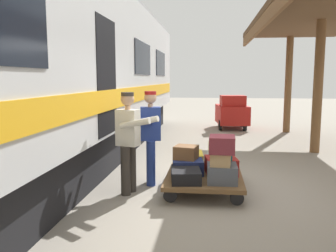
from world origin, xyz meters
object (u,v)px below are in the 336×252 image
at_px(suitcase_brown_leather, 186,152).
at_px(suitcase_red_plastic, 221,166).
at_px(suitcase_teal_softside, 221,150).
at_px(suitcase_burgundy_valise, 222,144).
at_px(suitcase_tan_vintage, 221,159).
at_px(porter_in_overalls, 150,134).
at_px(suitcase_yellow_case, 189,159).
at_px(suitcase_slate_roller, 222,173).
at_px(porter_by_door, 129,139).
at_px(luggage_cart, 204,176).
at_px(suitcase_gray_aluminum, 220,161).
at_px(suitcase_cream_canvas, 220,149).
at_px(train_car, 25,71).
at_px(suitcase_navy_fabric, 188,166).
at_px(baggage_tug, 232,113).
at_px(suitcase_black_hardshell, 186,175).

bearing_deg(suitcase_brown_leather, suitcase_red_plastic, 177.16).
height_order(suitcase_teal_softside, suitcase_burgundy_valise, suitcase_burgundy_valise).
relative_size(suitcase_tan_vintage, suitcase_teal_softside, 0.77).
height_order(suitcase_teal_softside, porter_in_overalls, porter_in_overalls).
distance_m(suitcase_yellow_case, suitcase_slate_roller, 1.15).
bearing_deg(porter_by_door, suitcase_brown_leather, -156.82).
height_order(luggage_cart, porter_by_door, porter_by_door).
bearing_deg(suitcase_gray_aluminum, suitcase_cream_canvas, 40.63).
bearing_deg(suitcase_yellow_case, train_car, 10.36).
relative_size(suitcase_slate_roller, porter_in_overalls, 0.29).
bearing_deg(suitcase_navy_fabric, suitcase_slate_roller, 139.28).
xyz_separation_m(suitcase_slate_roller, suitcase_teal_softside, (0.00, -0.51, 0.27)).
xyz_separation_m(suitcase_cream_canvas, suitcase_teal_softside, (-0.01, 0.47, 0.07)).
distance_m(suitcase_gray_aluminum, baggage_tug, 7.29).
bearing_deg(suitcase_teal_softside, baggage_tug, -94.69).
bearing_deg(suitcase_navy_fabric, luggage_cart, 180.00).
height_order(suitcase_gray_aluminum, suitcase_cream_canvas, suitcase_cream_canvas).
xyz_separation_m(suitcase_yellow_case, suitcase_slate_roller, (-0.58, 0.99, 0.01)).
bearing_deg(porter_in_overalls, suitcase_brown_leather, 165.66).
distance_m(suitcase_navy_fabric, suitcase_cream_canvas, 0.78).
bearing_deg(suitcase_black_hardshell, suitcase_tan_vintage, 178.42).
height_order(suitcase_navy_fabric, suitcase_burgundy_valise, suitcase_burgundy_valise).
bearing_deg(porter_in_overalls, suitcase_red_plastic, 171.03).
relative_size(suitcase_brown_leather, porter_in_overalls, 0.22).
relative_size(suitcase_slate_roller, porter_by_door, 0.29).
distance_m(suitcase_yellow_case, baggage_tug, 7.36).
height_order(suitcase_navy_fabric, baggage_tug, baggage_tug).
bearing_deg(suitcase_navy_fabric, baggage_tug, -98.87).
distance_m(suitcase_red_plastic, suitcase_brown_leather, 0.65).
distance_m(suitcase_gray_aluminum, suitcase_teal_softside, 0.56).
distance_m(suitcase_gray_aluminum, suitcase_brown_leather, 0.81).
bearing_deg(suitcase_burgundy_valise, porter_by_door, -6.08).
xyz_separation_m(train_car, suitcase_yellow_case, (-2.90, -0.53, -1.65)).
distance_m(suitcase_teal_softside, porter_by_door, 1.59).
height_order(train_car, luggage_cart, train_car).
bearing_deg(baggage_tug, suitcase_cream_canvas, 84.96).
bearing_deg(suitcase_yellow_case, suitcase_red_plastic, 139.28).
bearing_deg(luggage_cart, porter_by_door, 16.33).
bearing_deg(baggage_tug, suitcase_tan_vintage, 85.45).
distance_m(suitcase_navy_fabric, suitcase_tan_vintage, 0.80).
bearing_deg(suitcase_navy_fabric, suitcase_gray_aluminum, -139.28).
height_order(suitcase_black_hardshell, porter_by_door, porter_by_door).
relative_size(suitcase_red_plastic, suitcase_cream_canvas, 1.25).
bearing_deg(suitcase_cream_canvas, train_car, 8.58).
xyz_separation_m(suitcase_brown_leather, baggage_tug, (-1.24, -7.72, -0.02)).
relative_size(suitcase_black_hardshell, suitcase_slate_roller, 1.30).
height_order(train_car, porter_in_overalls, train_car).
relative_size(porter_in_overalls, baggage_tug, 0.94).
bearing_deg(porter_in_overalls, suitcase_burgundy_valise, 150.28).
height_order(luggage_cart, suitcase_teal_softside, suitcase_teal_softside).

